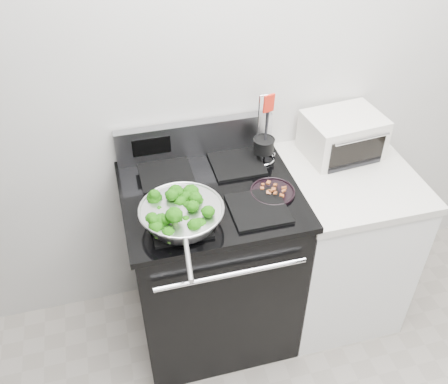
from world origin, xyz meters
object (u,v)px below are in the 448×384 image
object	(u,v)px
skillet	(182,214)
utensil_holder	(264,149)
gas_range	(212,262)
toaster_oven	(342,135)
bacon_plate	(273,190)

from	to	relation	value
skillet	utensil_holder	world-z (taller)	utensil_holder
gas_range	skillet	distance (m)	0.57
gas_range	skillet	xyz separation A→B (m)	(-0.16, -0.18, 0.52)
utensil_holder	toaster_oven	bearing A→B (deg)	-14.12
gas_range	utensil_holder	distance (m)	0.63
gas_range	skillet	world-z (taller)	gas_range
utensil_holder	skillet	bearing A→B (deg)	-156.92
toaster_oven	gas_range	bearing A→B (deg)	-172.15
skillet	utensil_holder	bearing A→B (deg)	42.82
skillet	bacon_plate	distance (m)	0.44
bacon_plate	toaster_oven	bearing A→B (deg)	29.49
bacon_plate	gas_range	bearing A→B (deg)	163.22
gas_range	utensil_holder	xyz separation A→B (m)	(0.30, 0.17, 0.53)
skillet	bacon_plate	size ratio (longest dim) A/B	2.77
toaster_oven	skillet	bearing A→B (deg)	-163.87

